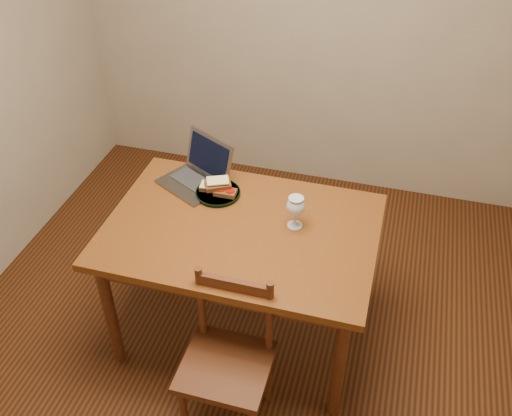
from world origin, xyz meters
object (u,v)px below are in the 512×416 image
(chair, at_px, (227,355))
(milk_glass, at_px, (295,212))
(table, at_px, (241,241))
(plate, at_px, (218,193))
(laptop, at_px, (199,171))

(chair, bearing_deg, milk_glass, 75.51)
(table, relative_size, plate, 5.59)
(table, height_order, laptop, laptop)
(plate, distance_m, milk_glass, 0.46)
(chair, height_order, milk_glass, milk_glass)
(table, bearing_deg, laptop, 136.19)
(chair, xyz_separation_m, milk_glass, (0.16, 0.60, 0.38))
(table, relative_size, chair, 3.12)
(milk_glass, bearing_deg, plate, 162.66)
(chair, bearing_deg, table, 99.80)
(table, height_order, milk_glass, milk_glass)
(chair, xyz_separation_m, plate, (-0.28, 0.74, 0.30))
(laptop, bearing_deg, milk_glass, 6.32)
(laptop, bearing_deg, chair, -35.28)
(chair, height_order, laptop, laptop)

